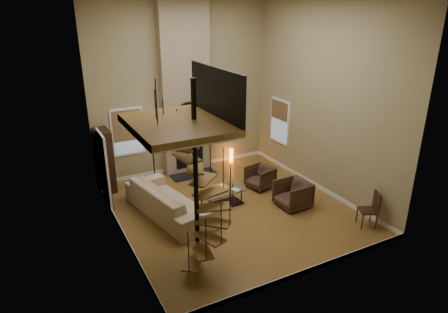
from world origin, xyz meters
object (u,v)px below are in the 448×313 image
armchair_far (295,194)px  coffee_table (222,196)px  armchair_near (262,177)px  accent_lamp (231,156)px  sofa (169,201)px  side_chair (371,207)px  hutch (105,160)px  floor_lamp (153,144)px

armchair_far → coffee_table: size_ratio=0.64×
armchair_near → armchair_far: size_ratio=0.86×
accent_lamp → sofa: bearing=-142.7°
side_chair → armchair_near: bearing=110.3°
hutch → armchair_near: bearing=-26.0°
hutch → accent_lamp: size_ratio=3.67×
floor_lamp → accent_lamp: size_ratio=3.31×
armchair_near → coffee_table: bearing=-86.0°
hutch → side_chair: bearing=-44.3°
sofa → coffee_table: (1.48, -0.24, -0.11)m
armchair_near → coffee_table: 1.71m
armchair_near → coffee_table: size_ratio=0.56×
sofa → hutch: bearing=14.8°
side_chair → coffee_table: bearing=136.0°
armchair_near → floor_lamp: (-2.92, 1.48, 1.06)m
side_chair → hutch: bearing=135.7°
armchair_far → side_chair: (1.01, -1.78, 0.17)m
coffee_table → side_chair: size_ratio=1.45×
accent_lamp → side_chair: 5.56m
accent_lamp → armchair_far: bearing=-89.8°
coffee_table → side_chair: (2.83, -2.73, 0.24)m
sofa → floor_lamp: bearing=-17.3°
sofa → floor_lamp: floor_lamp is taller
hutch → accent_lamp: 4.46m
hutch → coffee_table: bearing=-44.6°
armchair_near → side_chair: bearing=7.7°
coffee_table → armchair_far: bearing=-27.5°
armchair_far → floor_lamp: 4.39m
side_chair → sofa: bearing=145.4°
floor_lamp → armchair_near: bearing=-26.9°
hutch → coffee_table: hutch is taller
armchair_near → coffee_table: (-1.64, -0.49, -0.07)m
accent_lamp → armchair_near: bearing=-94.1°
hutch → side_chair: (5.42, -5.28, -0.42)m
armchair_near → floor_lamp: 3.45m
coffee_table → floor_lamp: (-1.29, 1.97, 1.13)m
sofa → armchair_near: size_ratio=3.99×
hutch → sofa: bearing=-64.2°
floor_lamp → side_chair: 6.30m
sofa → accent_lamp: (3.28, 2.50, -0.15)m
hutch → armchair_far: size_ratio=2.19×
sofa → coffee_table: sofa is taller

